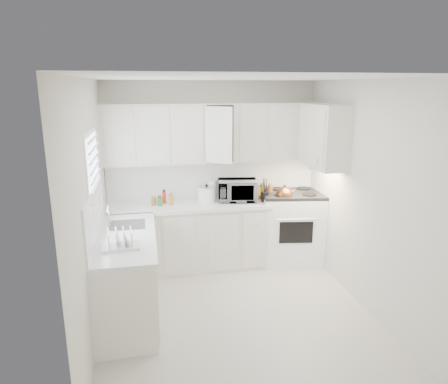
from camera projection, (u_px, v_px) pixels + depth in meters
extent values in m
plane|color=#B8B4A9|center=(236.00, 312.00, 4.65)|extent=(3.20, 3.20, 0.00)
plane|color=white|center=(238.00, 78.00, 3.99)|extent=(3.20, 3.20, 0.00)
plane|color=beige|center=(212.00, 173.00, 5.84)|extent=(3.00, 0.00, 3.00)
plane|color=beige|center=(288.00, 267.00, 2.80)|extent=(3.00, 0.00, 3.00)
plane|color=beige|center=(91.00, 212.00, 4.03)|extent=(0.00, 3.20, 3.20)
plane|color=beige|center=(365.00, 196.00, 4.60)|extent=(0.00, 3.20, 3.20)
cube|color=silver|center=(188.00, 206.00, 5.56)|extent=(2.24, 0.64, 0.05)
cube|color=silver|center=(126.00, 238.00, 4.38)|extent=(0.64, 1.62, 0.05)
cube|color=silver|center=(212.00, 178.00, 5.85)|extent=(2.98, 0.02, 0.55)
cube|color=silver|center=(95.00, 213.00, 4.25)|extent=(0.02, 1.60, 0.55)
imported|color=gray|center=(237.00, 188.00, 5.67)|extent=(0.58, 0.37, 0.36)
cylinder|color=white|center=(213.00, 190.00, 5.76)|extent=(0.12, 0.12, 0.27)
cylinder|color=#966329|center=(154.00, 199.00, 5.58)|extent=(0.06, 0.06, 0.13)
cylinder|color=#25712F|center=(160.00, 200.00, 5.51)|extent=(0.06, 0.06, 0.13)
cylinder|color=red|center=(165.00, 198.00, 5.61)|extent=(0.06, 0.06, 0.13)
cylinder|color=#C67D2E|center=(171.00, 199.00, 5.53)|extent=(0.06, 0.06, 0.13)
cylinder|color=red|center=(253.00, 191.00, 5.88)|extent=(0.06, 0.06, 0.19)
cylinder|color=#C67D2E|center=(258.00, 192.00, 5.83)|extent=(0.06, 0.06, 0.19)
cylinder|color=#513E17|center=(260.00, 190.00, 5.90)|extent=(0.06, 0.06, 0.19)
cylinder|color=black|center=(265.00, 191.00, 5.85)|extent=(0.06, 0.06, 0.19)
cylinder|color=#966329|center=(267.00, 190.00, 5.92)|extent=(0.06, 0.06, 0.19)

